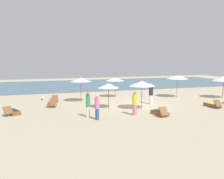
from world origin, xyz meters
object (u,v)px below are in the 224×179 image
at_px(umbrella_0, 224,78).
at_px(person_0, 151,94).
at_px(lounger_2, 160,113).
at_px(person_2, 88,105).
at_px(lounger_1, 213,105).
at_px(person_1, 97,107).
at_px(umbrella_3, 115,79).
at_px(lounger_0, 54,99).
at_px(person_3, 135,103).
at_px(lounger_4, 52,104).
at_px(umbrella_4, 142,84).
at_px(umbrella_2, 81,80).
at_px(lounger_3, 13,112).
at_px(dog, 43,98).
at_px(umbrella_5, 109,86).
at_px(umbrella_1, 177,77).

height_order(umbrella_0, person_0, umbrella_0).
bearing_deg(umbrella_0, lounger_2, -153.36).
height_order(lounger_2, person_2, person_2).
relative_size(lounger_1, person_1, 1.01).
height_order(umbrella_3, lounger_0, umbrella_3).
relative_size(lounger_2, person_3, 1.00).
distance_m(lounger_0, person_3, 9.21).
xyz_separation_m(lounger_1, lounger_4, (-12.83, 4.47, -0.01)).
relative_size(umbrella_4, lounger_2, 1.32).
xyz_separation_m(umbrella_2, person_3, (2.64, -6.57, -1.22)).
xyz_separation_m(lounger_3, person_3, (8.38, -3.01, 0.69)).
height_order(lounger_0, dog, lounger_0).
bearing_deg(umbrella_2, lounger_1, -30.23).
xyz_separation_m(umbrella_4, lounger_1, (6.06, -0.97, -1.90)).
bearing_deg(lounger_2, person_0, 72.11).
bearing_deg(umbrella_5, umbrella_2, 112.61).
height_order(lounger_3, person_1, person_1).
bearing_deg(person_1, person_2, 117.09).
bearing_deg(umbrella_2, umbrella_3, 22.71).
xyz_separation_m(umbrella_0, umbrella_1, (-4.23, 1.85, 0.10)).
height_order(umbrella_0, lounger_3, umbrella_0).
bearing_deg(umbrella_4, umbrella_3, 90.53).
relative_size(umbrella_2, umbrella_4, 0.99).
distance_m(person_3, dog, 10.69).
xyz_separation_m(person_3, dog, (-6.00, 8.83, -0.68)).
height_order(lounger_1, dog, lounger_1).
xyz_separation_m(lounger_0, dog, (-0.97, 1.13, 0.01)).
bearing_deg(lounger_0, lounger_4, -99.58).
distance_m(umbrella_4, lounger_3, 9.98).
bearing_deg(person_2, umbrella_0, 14.81).
bearing_deg(umbrella_4, person_1, -153.17).
bearing_deg(umbrella_4, lounger_2, -79.95).
bearing_deg(person_0, umbrella_0, 5.43).
relative_size(umbrella_0, person_3, 1.33).
xyz_separation_m(umbrella_5, lounger_1, (8.48, -2.12, -1.69)).
xyz_separation_m(umbrella_5, lounger_4, (-4.35, 2.36, -1.70)).
bearing_deg(umbrella_5, lounger_1, -14.03).
xyz_separation_m(lounger_4, person_0, (8.51, -1.65, 0.78)).
height_order(lounger_1, person_3, person_3).
bearing_deg(person_0, person_3, -130.81).
relative_size(lounger_3, person_3, 1.04).
height_order(umbrella_0, umbrella_4, umbrella_4).
relative_size(umbrella_0, dog, 2.91).
distance_m(lounger_1, dog, 15.64).
bearing_deg(lounger_1, umbrella_2, 149.77).
height_order(lounger_2, person_0, person_0).
relative_size(umbrella_0, person_2, 1.32).
distance_m(umbrella_0, umbrella_4, 10.62).
bearing_deg(lounger_4, lounger_3, -143.32).
bearing_deg(lounger_4, umbrella_3, 24.12).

